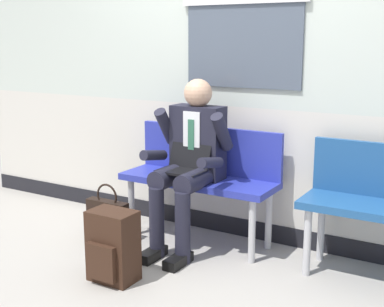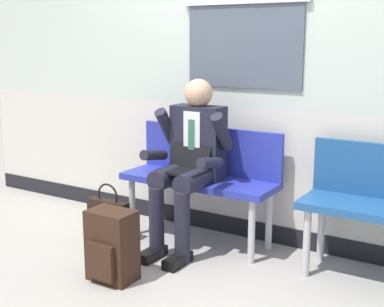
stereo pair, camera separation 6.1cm
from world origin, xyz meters
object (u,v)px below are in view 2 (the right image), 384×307
at_px(bench_with_person, 203,172).
at_px(person_seated, 189,159).
at_px(handbag, 108,218).
at_px(backpack, 111,246).

xyz_separation_m(bench_with_person, person_seated, (0.00, -0.19, 0.14)).
bearing_deg(handbag, bench_with_person, 30.30).
bearing_deg(backpack, person_seated, 79.88).
relative_size(bench_with_person, backpack, 2.57).
bearing_deg(bench_with_person, handbag, -149.70).
distance_m(person_seated, handbag, 0.85).
relative_size(backpack, handbag, 1.05).
bearing_deg(person_seated, bench_with_person, 90.00).
height_order(backpack, handbag, backpack).
height_order(bench_with_person, handbag, bench_with_person).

